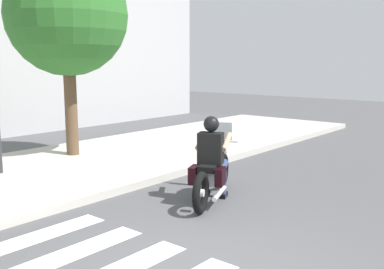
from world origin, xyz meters
name	(u,v)px	position (x,y,z in m)	size (l,w,h in m)	color
crosswalk_stripe_4	(43,264)	(-0.96, 1.60, 0.00)	(2.80, 0.40, 0.01)	white
crosswalk_stripe_5	(8,246)	(-0.96, 2.40, 0.00)	(2.80, 0.40, 0.01)	white
motorcycle	(213,173)	(2.30, 1.60, 0.47)	(2.04, 1.01, 1.25)	black
rider	(212,152)	(2.23, 1.57, 0.84)	(0.75, 0.69, 1.45)	black
tree_near_rack	(67,16)	(2.58, 6.00, 3.36)	(2.77, 2.77, 4.77)	brown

